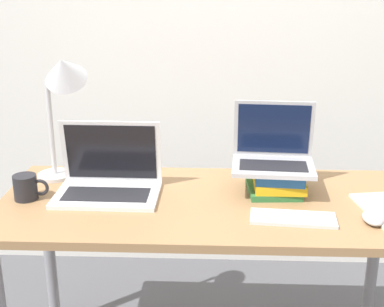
% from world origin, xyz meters
% --- Properties ---
extents(wall_back, '(8.00, 0.05, 2.70)m').
position_xyz_m(wall_back, '(0.00, 1.27, 1.35)').
color(wall_back, silver).
rests_on(wall_back, ground_plane).
extents(desk, '(1.53, 0.67, 0.77)m').
position_xyz_m(desk, '(0.00, 0.33, 0.68)').
color(desk, '#9E754C').
rests_on(desk, ground_plane).
extents(laptop_left, '(0.38, 0.26, 0.26)m').
position_xyz_m(laptop_left, '(-0.38, 0.39, 0.83)').
color(laptop_left, silver).
rests_on(laptop_left, desk).
extents(book_stack, '(0.22, 0.25, 0.10)m').
position_xyz_m(book_stack, '(0.25, 0.43, 0.82)').
color(book_stack, '#33753D').
rests_on(book_stack, desk).
extents(laptop_on_books, '(0.31, 0.24, 0.24)m').
position_xyz_m(laptop_on_books, '(0.23, 0.45, 0.92)').
color(laptop_on_books, '#B2B2B7').
rests_on(laptop_on_books, book_stack).
extents(wireless_keyboard, '(0.29, 0.14, 0.01)m').
position_xyz_m(wireless_keyboard, '(0.28, 0.19, 0.78)').
color(wireless_keyboard, silver).
rests_on(wireless_keyboard, desk).
extents(mouse, '(0.07, 0.10, 0.03)m').
position_xyz_m(mouse, '(0.54, 0.18, 0.79)').
color(mouse, '#B2B2B7').
rests_on(mouse, desk).
extents(mug, '(0.13, 0.08, 0.09)m').
position_xyz_m(mug, '(-0.67, 0.32, 0.82)').
color(mug, '#232328').
rests_on(mug, desk).
extents(desk_lamp, '(0.23, 0.20, 0.53)m').
position_xyz_m(desk_lamp, '(-0.56, 0.51, 1.16)').
color(desk_lamp, silver).
rests_on(desk_lamp, desk).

